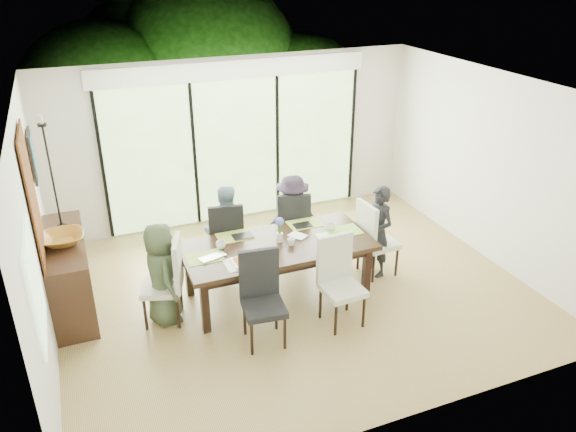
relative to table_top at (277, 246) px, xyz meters
name	(u,v)px	position (x,y,z in m)	size (l,w,h in m)	color
floor	(295,291)	(0.24, 0.00, -0.73)	(6.00, 5.00, 0.01)	brown
ceiling	(296,90)	(0.24, 0.00, 1.98)	(6.00, 5.00, 0.01)	white
wall_back	(236,141)	(0.24, 2.51, 0.62)	(6.00, 0.02, 2.70)	beige
wall_front	(407,306)	(0.24, -2.51, 0.62)	(6.00, 0.02, 2.70)	silver
wall_left	(34,241)	(-2.77, 0.00, 0.62)	(0.02, 5.00, 2.70)	white
wall_right	(490,167)	(3.25, 0.00, 0.62)	(0.02, 5.00, 2.70)	silver
glass_doors	(237,151)	(0.24, 2.47, 0.47)	(4.20, 0.02, 2.30)	#598C3F
blinds_header	(234,69)	(0.24, 2.46, 1.77)	(4.40, 0.06, 0.28)	white
mullion_a	(103,168)	(-1.86, 2.46, 0.47)	(0.05, 0.04, 2.30)	black
mullion_b	(195,156)	(-0.46, 2.46, 0.47)	(0.05, 0.04, 2.30)	black
mullion_c	(277,146)	(0.94, 2.46, 0.47)	(0.05, 0.04, 2.30)	black
mullion_d	(352,136)	(2.34, 2.46, 0.47)	(0.05, 0.04, 2.30)	black
side_window	(35,285)	(-2.73, -1.20, 0.77)	(0.02, 0.90, 1.00)	#8CAD7F
deck	(225,200)	(0.24, 3.40, -0.78)	(6.00, 1.80, 0.10)	#4F3C21
rail_top	(212,156)	(0.24, 4.20, -0.18)	(6.00, 0.08, 0.06)	brown
foliage_left	(103,107)	(-1.56, 5.20, 0.71)	(3.20, 3.20, 3.20)	#14380F
foliage_mid	(207,73)	(0.64, 5.80, 1.07)	(4.00, 4.00, 4.00)	#14380F
foliage_right	(300,100)	(2.44, 5.00, 0.53)	(2.80, 2.80, 2.80)	#14380F
foliage_far	(154,79)	(-0.36, 6.50, 0.89)	(3.60, 3.60, 3.60)	#14380F
table_top	(277,246)	(0.00, 0.00, 0.00)	(2.43, 1.11, 0.06)	black
table_apron	(277,252)	(0.00, 0.00, -0.09)	(2.23, 0.91, 0.10)	black
table_leg_fl	(205,307)	(-1.08, -0.43, -0.38)	(0.09, 0.09, 0.70)	black
table_leg_fr	(367,271)	(1.08, -0.43, -0.38)	(0.09, 0.09, 0.70)	black
table_leg_bl	(189,272)	(-1.08, 0.43, -0.38)	(0.09, 0.09, 0.70)	black
table_leg_br	(337,242)	(1.08, 0.43, -0.38)	(0.09, 0.09, 0.70)	black
chair_left_end	(161,281)	(-1.50, 0.00, -0.17)	(0.47, 0.47, 1.11)	beige
chair_right_end	(379,237)	(1.50, 0.00, -0.17)	(0.47, 0.47, 1.11)	silver
chair_far_left	(225,236)	(-0.45, 0.85, -0.17)	(0.47, 0.47, 1.11)	black
chair_far_right	(292,224)	(0.55, 0.85, -0.17)	(0.47, 0.47, 1.11)	black
chair_near_left	(264,301)	(-0.50, -0.87, -0.17)	(0.47, 0.47, 1.11)	black
chair_near_right	(343,283)	(0.50, -0.87, -0.17)	(0.47, 0.47, 1.11)	beige
person_left_end	(162,274)	(-1.48, 0.00, -0.08)	(0.61, 0.38, 1.31)	#3A4830
person_right_end	(378,231)	(1.48, 0.00, -0.08)	(0.61, 0.38, 1.31)	black
person_far_left	(225,230)	(-0.45, 0.83, -0.08)	(0.61, 0.38, 1.31)	#7596A9
person_far_right	(292,218)	(0.55, 0.83, -0.08)	(0.61, 0.38, 1.31)	#271D2C
placemat_left	(205,257)	(-0.95, 0.00, 0.03)	(0.45, 0.32, 0.01)	#91AF3E
placemat_right	(344,231)	(0.95, 0.00, 0.03)	(0.45, 0.32, 0.01)	#7BB440
placemat_far_l	(234,236)	(-0.45, 0.40, 0.03)	(0.45, 0.32, 0.01)	#96A83C
placemat_far_r	(304,224)	(0.55, 0.40, 0.03)	(0.45, 0.32, 0.01)	#94BB43
placemat_paper	(244,263)	(-0.55, -0.30, 0.03)	(0.45, 0.32, 0.01)	white
tablet_far_l	(243,236)	(-0.35, 0.35, 0.04)	(0.26, 0.18, 0.01)	black
tablet_far_r	(303,225)	(0.50, 0.35, 0.04)	(0.24, 0.17, 0.01)	black
papers	(329,236)	(0.70, -0.05, 0.03)	(0.30, 0.22, 0.00)	white
platter_base	(243,262)	(-0.55, -0.30, 0.05)	(0.26, 0.26, 0.02)	white
platter_snacks	(243,260)	(-0.55, -0.30, 0.07)	(0.20, 0.20, 0.01)	orange
vase	(280,237)	(0.05, 0.05, 0.09)	(0.08, 0.08, 0.12)	silver
hyacinth_stems	(280,229)	(0.05, 0.05, 0.21)	(0.04, 0.04, 0.16)	#337226
hyacinth_blooms	(279,222)	(0.05, 0.05, 0.31)	(0.11, 0.11, 0.11)	#4F63C7
laptop	(215,259)	(-0.85, -0.10, 0.04)	(0.33, 0.21, 0.03)	silver
cup_a	(221,245)	(-0.70, 0.15, 0.08)	(0.13, 0.13, 0.10)	white
cup_b	(291,242)	(0.15, -0.10, 0.08)	(0.10, 0.10, 0.09)	white
cup_c	(331,227)	(0.80, 0.10, 0.08)	(0.13, 0.13, 0.10)	white
book	(294,238)	(0.25, 0.05, 0.04)	(0.17, 0.23, 0.02)	white
sideboard	(70,273)	(-2.52, 0.74, -0.25)	(0.48, 1.69, 0.95)	black
bowl	(62,239)	(-2.52, 0.64, 0.29)	(0.50, 0.50, 0.12)	#936220
candlestick_base	(62,226)	(-2.52, 1.09, 0.25)	(0.11, 0.11, 0.04)	black
candlestick_shaft	(52,177)	(-2.52, 1.09, 0.91)	(0.03, 0.03, 1.32)	black
candlestick_pan	(42,125)	(-2.52, 1.09, 1.57)	(0.11, 0.11, 0.03)	black
candle	(41,120)	(-2.52, 1.09, 1.63)	(0.04, 0.04, 0.11)	silver
tapestry	(32,196)	(-2.73, 0.40, 0.97)	(0.02, 1.00, 1.50)	brown
art_frame	(32,156)	(-2.73, 1.70, 1.02)	(0.03, 0.55, 0.65)	black
art_canvas	(34,156)	(-2.71, 1.70, 1.02)	(0.01, 0.45, 0.55)	#18404E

